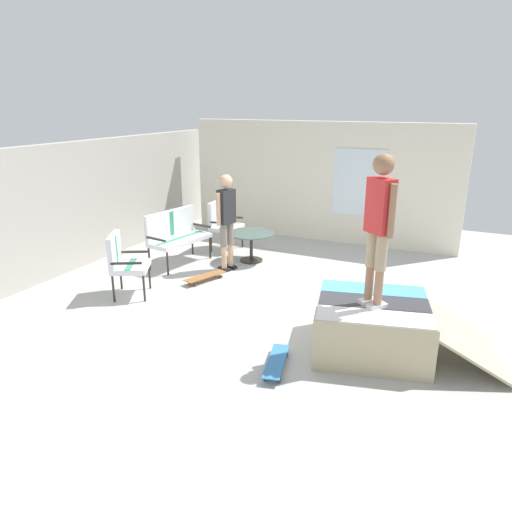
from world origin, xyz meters
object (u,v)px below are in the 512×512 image
Objects in this scene: skate_ramp at (375,326)px; patio_table at (251,241)px; patio_bench at (175,232)px; skateboard_spare at (276,362)px; patio_chair_by_wall at (123,259)px; person_watching at (227,215)px; person_skater at (379,219)px; patio_chair_near_house at (222,221)px; skateboard_by_bench at (205,277)px.

skate_ramp is 2.73× the size of patio_table.
patio_bench is (1.80, 4.17, 0.29)m from skate_ramp.
patio_chair_by_wall is at bearing 71.73° from skateboard_spare.
skate_ramp is 1.85× the size of patio_bench.
person_skater is (-2.02, -3.08, 0.68)m from person_watching.
person_watching reaches higher than skate_ramp.
patio_chair_by_wall is at bearing 86.88° from person_skater.
patio_bench is at bearing 119.74° from patio_table.
person_skater is 2.18× the size of skateboard_spare.
person_watching is at bearing 37.69° from skateboard_spare.
person_skater is (-2.64, -2.88, 1.31)m from patio_table.
patio_chair_near_house is (1.18, -0.35, -0.00)m from patio_bench.
skateboard_spare is at bearing -130.04° from patio_bench.
patio_chair_near_house is 1.13× the size of patio_table.
skate_ramp is at bearing -113.34° from patio_bench.
skate_ramp is 1.39× the size of person_watching.
patio_chair_near_house reaches higher than patio_table.
person_skater is 2.03m from skateboard_spare.
patio_chair_by_wall is at bearing 153.73° from person_watching.
patio_bench is 1.30× the size of patio_chair_near_house.
patio_chair_by_wall is at bearing 88.70° from skate_ramp.
person_watching is at bearing -84.95° from patio_bench.
skateboard_spare is at bearing -143.47° from patio_chair_near_house.
skate_ramp is 4.00m from patio_chair_by_wall.
skateboard_by_bench is (1.30, 3.13, -1.63)m from person_skater.
skate_ramp is 3.00× the size of skateboard_by_bench.
person_watching is at bearing -146.66° from patio_chair_near_house.
patio_bench and patio_chair_near_house have the same top height.
person_watching reaches higher than patio_table.
skate_ramp is at bearing -127.95° from patio_chair_near_house.
patio_chair_near_house and patio_chair_by_wall have the same top height.
person_watching is 1.19m from skateboard_by_bench.
skateboard_spare is at bearing -150.04° from patio_table.
patio_bench is 1.30m from skateboard_by_bench.
patio_table is at bearing -17.16° from person_watching.
patio_bench is 1.23m from patio_chair_near_house.
patio_chair_near_house is 1.99m from skateboard_by_bench.
patio_chair_by_wall is (-1.71, -0.17, -0.00)m from patio_bench.
patio_chair_near_house is at bearing 52.05° from skate_ramp.
patio_chair_near_house is 2.89m from patio_chair_by_wall.
patio_chair_by_wall is 3.27m from skateboard_spare.
skateboard_spare is (-2.10, -2.22, 0.00)m from skateboard_by_bench.
skateboard_spare is (-0.92, 0.93, -0.24)m from skate_ramp.
person_watching is at bearing 56.75° from person_skater.
patio_bench is at bearing 49.96° from skateboard_spare.
person_skater is at bearing -114.92° from patio_bench.
person_skater reaches higher than person_watching.
person_watching is at bearing 58.65° from skate_ramp.
skateboard_by_bench is (-1.34, 0.24, -0.32)m from patio_table.
patio_chair_near_house is at bearing 62.89° from patio_table.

